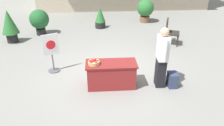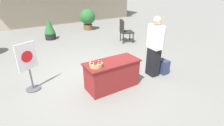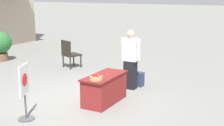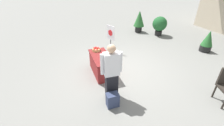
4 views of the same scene
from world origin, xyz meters
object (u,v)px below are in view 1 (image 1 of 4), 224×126
object	(u,v)px
potted_plant_far_left	(9,24)
potted_plant_far_right	(39,20)
apple_basket	(94,62)
backpack	(172,80)
display_table	(111,74)
potted_plant_near_left	(100,18)
poster_board	(52,53)
person_visitor	(162,57)
potted_plant_near_right	(145,9)
patio_chair	(170,30)

from	to	relation	value
potted_plant_far_left	potted_plant_far_right	size ratio (longest dim) A/B	1.19
apple_basket	backpack	world-z (taller)	apple_basket
display_table	apple_basket	distance (m)	0.64
potted_plant_near_left	display_table	bearing A→B (deg)	-88.10
poster_board	potted_plant_far_left	size ratio (longest dim) A/B	0.91
backpack	potted_plant_far_right	size ratio (longest dim) A/B	0.36
poster_board	backpack	bearing A→B (deg)	48.51
apple_basket	person_visitor	distance (m)	1.85
poster_board	potted_plant_far_right	size ratio (longest dim) A/B	1.08
person_visitor	potted_plant_near_right	size ratio (longest dim) A/B	1.43
person_visitor	potted_plant_near_left	xyz separation A→B (m)	(-1.55, 5.40, -0.36)
patio_chair	potted_plant_near_left	size ratio (longest dim) A/B	1.00
person_visitor	patio_chair	size ratio (longest dim) A/B	1.67
potted_plant_near_left	potted_plant_near_right	world-z (taller)	potted_plant_near_right
patio_chair	potted_plant_near_right	bearing A→B (deg)	116.38
display_table	patio_chair	bearing A→B (deg)	48.96
potted_plant_near_left	apple_basket	bearing A→B (deg)	-93.14
poster_board	potted_plant_far_right	bearing A→B (deg)	174.59
apple_basket	backpack	size ratio (longest dim) A/B	0.74
display_table	apple_basket	world-z (taller)	apple_basket
display_table	potted_plant_near_left	world-z (taller)	potted_plant_near_left
display_table	potted_plant_near_left	xyz separation A→B (m)	(-0.18, 5.33, 0.16)
poster_board	potted_plant_far_left	bearing A→B (deg)	-164.57
poster_board	patio_chair	world-z (taller)	poster_board
display_table	potted_plant_far_left	xyz separation A→B (m)	(-3.94, 3.67, 0.42)
display_table	patio_chair	distance (m)	3.97
potted_plant_near_left	potted_plant_far_right	size ratio (longest dim) A/B	0.90
potted_plant_near_left	person_visitor	bearing A→B (deg)	-73.98
display_table	potted_plant_far_left	distance (m)	5.40
display_table	person_visitor	bearing A→B (deg)	-3.13
person_visitor	potted_plant_far_left	size ratio (longest dim) A/B	1.26
potted_plant_far_left	apple_basket	bearing A→B (deg)	-46.97
apple_basket	potted_plant_near_right	size ratio (longest dim) A/B	0.26
patio_chair	potted_plant_far_right	bearing A→B (deg)	-175.52
patio_chair	potted_plant_far_left	size ratio (longest dim) A/B	0.75
patio_chair	potted_plant_near_left	distance (m)	3.63
backpack	potted_plant_far_left	world-z (taller)	potted_plant_far_left
backpack	potted_plant_near_left	size ratio (longest dim) A/B	0.41
apple_basket	potted_plant_near_right	world-z (taller)	potted_plant_near_right
potted_plant_near_right	apple_basket	bearing A→B (deg)	-113.71
person_visitor	potted_plant_far_left	distance (m)	6.50
person_visitor	backpack	xyz separation A→B (m)	(0.34, -0.09, -0.67)
poster_board	patio_chair	distance (m)	4.82
backpack	potted_plant_far_right	bearing A→B (deg)	134.73
display_table	backpack	bearing A→B (deg)	-5.45
backpack	potted_plant_far_right	xyz separation A→B (m)	(-4.65, 4.69, 0.47)
potted_plant_far_left	potted_plant_near_right	bearing A→B (deg)	21.90
potted_plant_near_right	potted_plant_far_left	bearing A→B (deg)	-158.10
apple_basket	patio_chair	world-z (taller)	patio_chair
poster_board	potted_plant_near_left	bearing A→B (deg)	136.40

